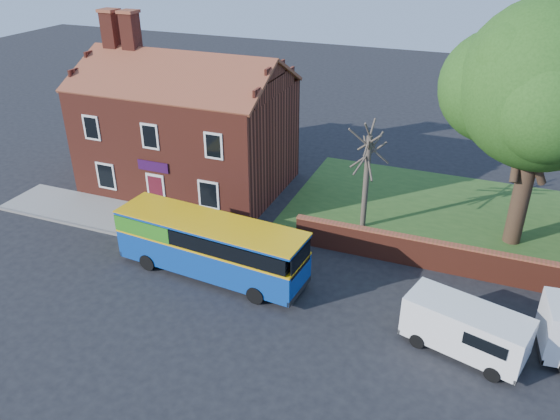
% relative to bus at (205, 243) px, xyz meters
% --- Properties ---
extents(ground, '(120.00, 120.00, 0.00)m').
position_rel_bus_xyz_m(ground, '(1.12, -2.71, -1.64)').
color(ground, black).
rests_on(ground, ground).
extents(pavement, '(18.00, 3.50, 0.12)m').
position_rel_bus_xyz_m(pavement, '(-5.88, 3.04, -1.58)').
color(pavement, gray).
rests_on(pavement, ground).
extents(kerb, '(18.00, 0.15, 0.14)m').
position_rel_bus_xyz_m(kerb, '(-5.88, 1.29, -1.57)').
color(kerb, slate).
rests_on(kerb, ground).
extents(grass_strip, '(26.00, 12.00, 0.04)m').
position_rel_bus_xyz_m(grass_strip, '(14.12, 10.29, -1.62)').
color(grass_strip, '#426B28').
rests_on(grass_strip, ground).
extents(shop_building, '(12.30, 8.13, 10.50)m').
position_rel_bus_xyz_m(shop_building, '(-5.90, 8.79, 1.77)').
color(shop_building, maroon).
rests_on(shop_building, ground).
extents(boundary_wall, '(22.00, 0.38, 1.60)m').
position_rel_bus_xyz_m(boundary_wall, '(14.12, 4.29, -0.83)').
color(boundary_wall, maroon).
rests_on(boundary_wall, ground).
extents(bus, '(9.62, 3.18, 2.88)m').
position_rel_bus_xyz_m(bus, '(0.00, 0.00, 0.00)').
color(bus, '#0E3E9B').
rests_on(bus, ground).
extents(van_near, '(5.03, 3.09, 2.06)m').
position_rel_bus_xyz_m(van_near, '(12.12, -1.21, -0.49)').
color(van_near, white).
rests_on(van_near, ground).
extents(large_tree, '(10.27, 8.13, 12.53)m').
position_rel_bus_xyz_m(large_tree, '(13.90, 8.81, 6.56)').
color(large_tree, black).
rests_on(large_tree, ground).
extents(bare_tree, '(2.21, 2.63, 5.89)m').
position_rel_bus_xyz_m(bare_tree, '(5.98, 7.23, 1.38)').
color(bare_tree, '#4C4238').
rests_on(bare_tree, ground).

